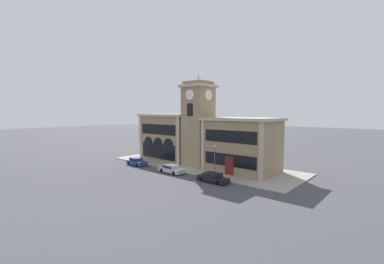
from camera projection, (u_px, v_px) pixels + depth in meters
name	position (u px, v px, depth m)	size (l,w,h in m)	color
ground_plane	(177.00, 171.00, 42.52)	(300.00, 300.00, 0.00)	#424247
sidewalk_kerb	(201.00, 165.00, 47.30)	(36.45, 12.75, 0.15)	gray
clock_tower	(198.00, 124.00, 46.13)	(5.16, 5.16, 16.44)	#937A5B
town_hall_left_wing	(171.00, 137.00, 52.93)	(12.39, 8.08, 9.43)	#937A5B
town_hall_right_wing	(242.00, 145.00, 42.11)	(11.89, 8.08, 8.91)	#937A5B
parked_car_near	(137.00, 161.00, 47.52)	(4.37, 2.02, 1.40)	navy
parked_car_mid	(171.00, 169.00, 41.47)	(4.79, 2.07, 1.28)	#B2B7C1
parked_car_far	(213.00, 177.00, 36.02)	(4.75, 1.97, 1.29)	black
street_lamp	(215.00, 156.00, 37.52)	(0.36, 0.36, 4.88)	#4C4C51
bollard	(222.00, 176.00, 36.84)	(0.18, 0.18, 1.06)	black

